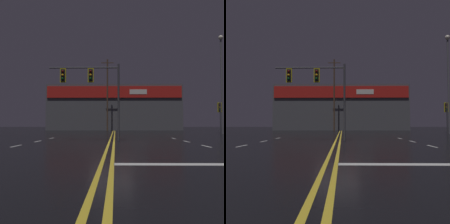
% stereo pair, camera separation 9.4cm
% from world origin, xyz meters
% --- Properties ---
extents(ground_plane, '(200.00, 200.00, 0.00)m').
position_xyz_m(ground_plane, '(0.00, 0.00, 0.00)').
color(ground_plane, black).
extents(road_markings, '(14.58, 60.00, 0.01)m').
position_xyz_m(road_markings, '(0.95, -1.47, 0.00)').
color(road_markings, gold).
rests_on(road_markings, ground).
extents(traffic_signal_median, '(4.91, 0.36, 5.33)m').
position_xyz_m(traffic_signal_median, '(-1.55, 2.47, 4.07)').
color(traffic_signal_median, '#38383D').
rests_on(traffic_signal_median, ground).
extents(traffic_signal_corner_northeast, '(0.42, 0.36, 3.35)m').
position_xyz_m(traffic_signal_corner_northeast, '(10.84, 10.64, 2.45)').
color(traffic_signal_corner_northeast, '#38383D').
rests_on(traffic_signal_corner_northeast, ground).
extents(streetlight_near_left, '(0.56, 0.56, 11.80)m').
position_xyz_m(streetlight_near_left, '(12.87, 14.84, 7.31)').
color(streetlight_near_left, '#59595E').
rests_on(streetlight_near_left, ground).
extents(building_backdrop, '(25.60, 10.23, 8.70)m').
position_xyz_m(building_backdrop, '(0.00, 36.53, 4.36)').
color(building_backdrop, '#4C4C51').
rests_on(building_backdrop, ground).
extents(utility_pole_row, '(47.25, 0.26, 12.58)m').
position_xyz_m(utility_pole_row, '(0.85, 28.73, 6.07)').
color(utility_pole_row, '#4C3828').
rests_on(utility_pole_row, ground).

